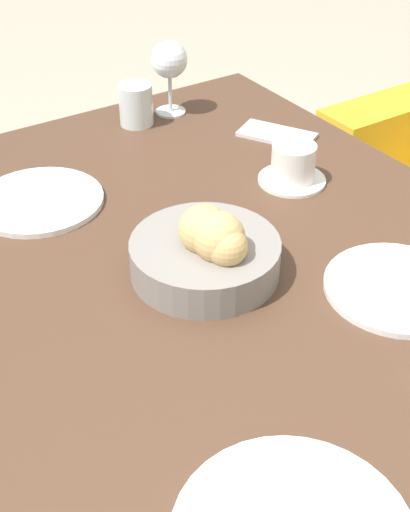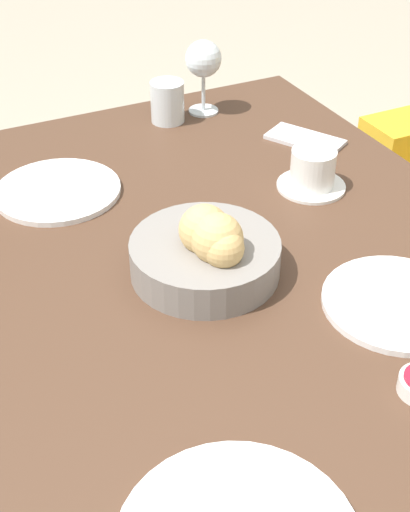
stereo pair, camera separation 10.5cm
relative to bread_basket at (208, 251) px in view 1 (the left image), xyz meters
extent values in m
cube|color=#4C3323|center=(0.07, 0.04, -0.06)|extent=(1.39, 0.92, 0.03)
cube|color=#4C3323|center=(-0.57, 0.45, -0.43)|extent=(0.06, 0.06, 0.71)
cylinder|color=gray|center=(-0.01, 0.00, -0.02)|extent=(0.22, 0.22, 0.05)
sphere|color=tan|center=(-0.01, 0.00, 0.03)|extent=(0.08, 0.08, 0.08)
sphere|color=tan|center=(0.02, 0.00, 0.03)|extent=(0.08, 0.08, 0.08)
sphere|color=tan|center=(0.01, 0.00, 0.03)|extent=(0.07, 0.07, 0.07)
sphere|color=tan|center=(0.04, 0.01, 0.03)|extent=(0.06, 0.06, 0.06)
cylinder|color=white|center=(-0.33, -0.13, -0.04)|extent=(0.22, 0.22, 0.01)
cylinder|color=white|center=(0.18, 0.21, -0.04)|extent=(0.21, 0.21, 0.01)
cylinder|color=silver|center=(-0.51, 0.16, 0.00)|extent=(0.07, 0.07, 0.09)
cylinder|color=silver|center=(-0.52, 0.25, -0.04)|extent=(0.06, 0.06, 0.00)
cylinder|color=silver|center=(-0.52, 0.25, 0.00)|extent=(0.01, 0.01, 0.07)
sphere|color=silver|center=(-0.52, 0.25, 0.07)|extent=(0.08, 0.08, 0.08)
cylinder|color=white|center=(-0.15, 0.28, -0.04)|extent=(0.12, 0.12, 0.01)
cylinder|color=white|center=(-0.15, 0.28, 0.00)|extent=(0.08, 0.08, 0.07)
cube|color=silver|center=(-0.31, 0.37, -0.04)|extent=(0.17, 0.14, 0.01)
camera|label=1|loc=(0.71, -0.47, 0.61)|focal=50.00mm
camera|label=2|loc=(0.76, -0.38, 0.61)|focal=50.00mm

